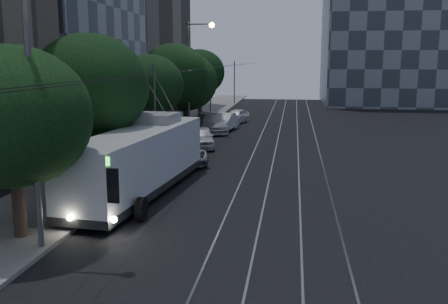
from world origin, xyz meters
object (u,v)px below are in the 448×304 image
car_white_d (236,116)px  streetlamp_near (42,78)px  trolleybus (141,160)px  car_white_b (212,123)px  car_white_c (223,122)px  car_white_a (202,137)px  streetlamp_far (193,66)px  pickup_silver (181,151)px

car_white_d → streetlamp_near: size_ratio=0.44×
trolleybus → car_white_b: 20.20m
trolleybus → streetlamp_near: size_ratio=1.26×
car_white_c → car_white_d: 5.38m
car_white_a → streetlamp_far: 8.13m
car_white_d → streetlamp_far: (-2.69, -7.76, 5.00)m
trolleybus → car_white_a: size_ratio=2.75×
streetlamp_near → trolleybus: bearing=83.7°
streetlamp_near → streetlamp_far: bearing=91.1°
pickup_silver → car_white_d: pickup_silver is taller
car_white_c → streetlamp_far: streetlamp_far is taller
trolleybus → car_white_b: size_ratio=2.18×
trolleybus → streetlamp_near: bearing=-90.5°
streetlamp_near → car_white_a: bearing=86.2°
pickup_silver → streetlamp_near: bearing=-118.9°
car_white_a → car_white_b: bearing=81.8°
pickup_silver → car_white_a: pickup_silver is taller
car_white_d → streetlamp_near: streetlamp_near is taller
streetlamp_far → car_white_d: bearing=70.9°
pickup_silver → car_white_b: size_ratio=0.98×
car_white_a → car_white_d: size_ratio=1.04×
car_white_c → streetlamp_far: bearing=-124.0°
trolleybus → car_white_c: bearing=93.5°
streetlamp_near → pickup_silver: bearing=86.0°
car_white_b → streetlamp_near: streetlamp_near is taller
pickup_silver → car_white_d: size_ratio=1.29×
trolleybus → car_white_a: 12.73m
car_white_a → car_white_c: (0.35, 8.59, 0.03)m
pickup_silver → car_white_a: (0.30, 5.38, -0.01)m
pickup_silver → car_white_d: bearing=61.7°
car_white_d → streetlamp_far: 9.62m
streetlamp_far → car_white_a: bearing=-73.6°
car_white_d → streetlamp_near: 34.33m
car_white_a → streetlamp_near: 20.61m
car_white_b → car_white_c: (0.85, 1.09, -0.02)m
car_white_b → streetlamp_far: streetlamp_far is taller
pickup_silver → car_white_c: car_white_c is taller
car_white_d → streetlamp_far: bearing=-94.4°
car_white_a → streetlamp_near: bearing=-105.8°
car_white_c → streetlamp_far: size_ratio=0.50×
car_white_a → streetlamp_near: (-1.33, -19.95, 4.98)m
streetlamp_far → streetlamp_near: bearing=-88.9°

